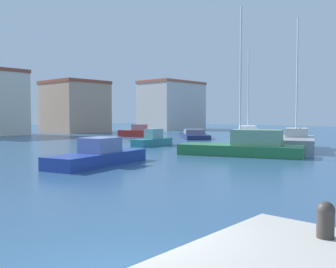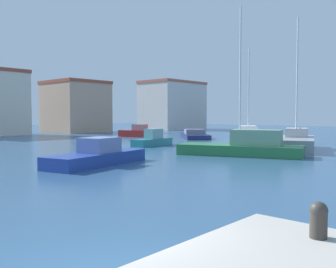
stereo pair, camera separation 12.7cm
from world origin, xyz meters
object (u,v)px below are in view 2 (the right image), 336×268
motorboat_navy_near_pier (194,135)px  motorboat_red_mid_harbor (140,132)px  sailboat_grey_center_channel (296,142)px  sailboat_white_distant_east (248,136)px  mooring_bollard (319,219)px  sailboat_green_inner_mooring (244,146)px  motorboat_blue_far_left (98,156)px  motorboat_teal_behind_lamppost (153,140)px

motorboat_navy_near_pier → motorboat_red_mid_harbor: 7.36m
sailboat_grey_center_channel → motorboat_navy_near_pier: size_ratio=1.38×
sailboat_grey_center_channel → sailboat_white_distant_east: bearing=52.8°
mooring_bollard → motorboat_red_mid_harbor: 43.29m
motorboat_navy_near_pier → sailboat_green_inner_mooring: bearing=-132.3°
sailboat_green_inner_mooring → motorboat_blue_far_left: size_ratio=1.45×
motorboat_blue_far_left → mooring_bollard: bearing=-116.2°
sailboat_grey_center_channel → motorboat_red_mid_harbor: sailboat_grey_center_channel is taller
motorboat_teal_behind_lamppost → motorboat_red_mid_harbor: 14.30m
sailboat_green_inner_mooring → sailboat_white_distant_east: (12.53, 6.95, -0.07)m
mooring_bollard → motorboat_blue_far_left: size_ratio=0.08×
sailboat_green_inner_mooring → sailboat_grey_center_channel: size_ratio=0.97×
sailboat_grey_center_channel → mooring_bollard: bearing=-156.1°
sailboat_white_distant_east → motorboat_teal_behind_lamppost: size_ratio=2.14×
sailboat_green_inner_mooring → motorboat_navy_near_pier: (13.55, 14.90, -0.26)m
sailboat_green_inner_mooring → motorboat_red_mid_harbor: sailboat_green_inner_mooring is taller
motorboat_teal_behind_lamppost → motorboat_navy_near_pier: motorboat_teal_behind_lamppost is taller
motorboat_blue_far_left → sailboat_white_distant_east: bearing=8.6°
motorboat_teal_behind_lamppost → sailboat_grey_center_channel: (4.66, -11.48, 0.12)m
mooring_bollard → sailboat_green_inner_mooring: sailboat_green_inner_mooring is taller
sailboat_green_inner_mooring → motorboat_navy_near_pier: size_ratio=1.33×
motorboat_teal_behind_lamppost → motorboat_red_mid_harbor: size_ratio=0.78×
sailboat_green_inner_mooring → motorboat_blue_far_left: 10.26m
mooring_bollard → motorboat_teal_behind_lamppost: size_ratio=0.12×
mooring_bollard → motorboat_teal_behind_lamppost: bearing=49.2°
motorboat_teal_behind_lamppost → sailboat_grey_center_channel: sailboat_grey_center_channel is taller
motorboat_red_mid_harbor → motorboat_navy_near_pier: bearing=-69.8°
sailboat_grey_center_channel → motorboat_navy_near_pier: sailboat_grey_center_channel is taller
sailboat_green_inner_mooring → sailboat_white_distant_east: 14.33m
motorboat_teal_behind_lamppost → sailboat_grey_center_channel: 12.39m
motorboat_navy_near_pier → motorboat_teal_behind_lamppost: bearing=-160.0°
mooring_bollard → sailboat_white_distant_east: 34.63m
motorboat_teal_behind_lamppost → sailboat_grey_center_channel: size_ratio=0.44×
sailboat_grey_center_channel → motorboat_navy_near_pier: 17.12m
sailboat_white_distant_east → motorboat_red_mid_harbor: (-1.52, 14.85, -0.00)m
mooring_bollard → sailboat_white_distant_east: size_ratio=0.06×
motorboat_navy_near_pier → motorboat_red_mid_harbor: motorboat_red_mid_harbor is taller
sailboat_white_distant_east → sailboat_grey_center_channel: sailboat_grey_center_channel is taller
motorboat_blue_far_left → motorboat_red_mid_harbor: (20.62, 18.20, 0.06)m
sailboat_white_distant_east → motorboat_teal_behind_lamppost: (-10.52, 3.75, -0.05)m
sailboat_green_inner_mooring → motorboat_red_mid_harbor: 24.42m
sailboat_white_distant_east → sailboat_green_inner_mooring: bearing=-151.0°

